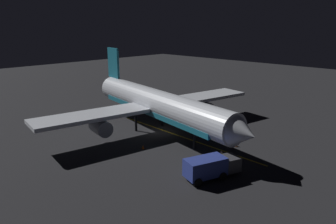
{
  "coord_description": "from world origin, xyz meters",
  "views": [
    {
      "loc": [
        31.49,
        32.89,
        15.59
      ],
      "look_at": [
        0.0,
        2.0,
        3.5
      ],
      "focal_mm": 34.71,
      "sensor_mm": 36.0,
      "label": 1
    }
  ],
  "objects_px": {
    "traffic_cone_near_right": "(236,145)",
    "catering_truck": "(198,118)",
    "baggage_truck": "(210,167)",
    "airliner": "(156,104)",
    "ground_crew_worker": "(221,158)",
    "traffic_cone_near_left": "(143,147)"
  },
  "relations": [
    {
      "from": "ground_crew_worker",
      "to": "traffic_cone_near_left",
      "type": "relative_size",
      "value": 3.16
    },
    {
      "from": "ground_crew_worker",
      "to": "traffic_cone_near_right",
      "type": "bearing_deg",
      "value": -162.45
    },
    {
      "from": "airliner",
      "to": "ground_crew_worker",
      "type": "xyz_separation_m",
      "value": [
        3.24,
        14.03,
        -3.31
      ]
    },
    {
      "from": "ground_crew_worker",
      "to": "airliner",
      "type": "bearing_deg",
      "value": -103.01
    },
    {
      "from": "traffic_cone_near_right",
      "to": "airliner",
      "type": "bearing_deg",
      "value": -75.78
    },
    {
      "from": "baggage_truck",
      "to": "airliner",
      "type": "bearing_deg",
      "value": -113.46
    },
    {
      "from": "baggage_truck",
      "to": "traffic_cone_near_left",
      "type": "xyz_separation_m",
      "value": [
        -0.45,
        -11.08,
        -0.96
      ]
    },
    {
      "from": "traffic_cone_near_right",
      "to": "baggage_truck",
      "type": "bearing_deg",
      "value": 17.43
    },
    {
      "from": "catering_truck",
      "to": "ground_crew_worker",
      "type": "relative_size",
      "value": 3.58
    },
    {
      "from": "airliner",
      "to": "baggage_truck",
      "type": "distance_m",
      "value": 16.67
    },
    {
      "from": "ground_crew_worker",
      "to": "traffic_cone_near_right",
      "type": "height_order",
      "value": "ground_crew_worker"
    },
    {
      "from": "airliner",
      "to": "traffic_cone_near_right",
      "type": "xyz_separation_m",
      "value": [
        -3.05,
        12.04,
        -3.95
      ]
    },
    {
      "from": "catering_truck",
      "to": "traffic_cone_near_right",
      "type": "xyz_separation_m",
      "value": [
        3.5,
        9.38,
        -1.0
      ]
    },
    {
      "from": "baggage_truck",
      "to": "ground_crew_worker",
      "type": "xyz_separation_m",
      "value": [
        -3.29,
        -1.02,
        -0.32
      ]
    },
    {
      "from": "airliner",
      "to": "catering_truck",
      "type": "height_order",
      "value": "airliner"
    },
    {
      "from": "airliner",
      "to": "ground_crew_worker",
      "type": "height_order",
      "value": "airliner"
    },
    {
      "from": "catering_truck",
      "to": "ground_crew_worker",
      "type": "distance_m",
      "value": 15.01
    },
    {
      "from": "traffic_cone_near_right",
      "to": "catering_truck",
      "type": "bearing_deg",
      "value": -110.44
    },
    {
      "from": "ground_crew_worker",
      "to": "traffic_cone_near_right",
      "type": "distance_m",
      "value": 6.63
    },
    {
      "from": "airliner",
      "to": "catering_truck",
      "type": "xyz_separation_m",
      "value": [
        -6.55,
        2.66,
        -2.94
      ]
    },
    {
      "from": "baggage_truck",
      "to": "traffic_cone_near_right",
      "type": "distance_m",
      "value": 10.08
    },
    {
      "from": "traffic_cone_near_left",
      "to": "catering_truck",
      "type": "bearing_deg",
      "value": -174.08
    }
  ]
}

